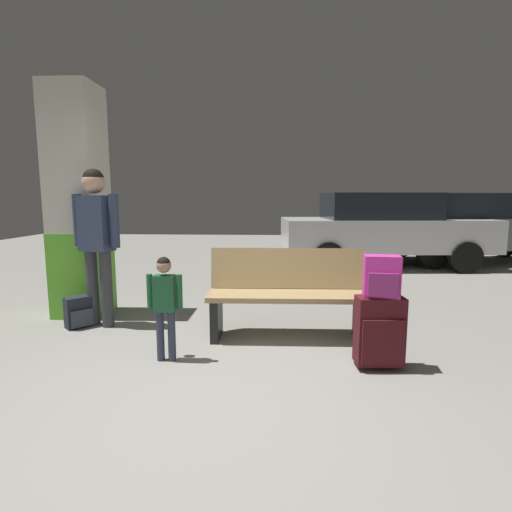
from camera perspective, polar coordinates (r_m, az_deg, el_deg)
name	(u,v)px	position (r m, az deg, el deg)	size (l,w,h in m)	color
ground_plane	(249,286)	(6.66, -1.06, -4.36)	(18.00, 18.00, 0.10)	gray
structural_pillar	(79,204)	(5.19, -23.98, 6.82)	(0.57, 0.57, 2.69)	#66C633
bench	(288,294)	(4.06, 4.60, -5.41)	(1.61, 0.56, 0.89)	tan
suitcase	(379,331)	(3.48, 17.21, -10.19)	(0.39, 0.26, 0.60)	#471419
backpack_bright	(382,277)	(3.36, 17.51, -2.89)	(0.29, 0.21, 0.34)	#D833A5
child	(165,297)	(3.51, -12.91, -5.79)	(0.31, 0.19, 0.91)	#33384C
adult	(96,231)	(4.63, -21.83, 3.39)	(0.56, 0.29, 1.71)	#38383D
backpack_dark_floor	(79,312)	(4.81, -23.90, -7.34)	(0.31, 0.31, 0.34)	#1E232D
parked_car_near	(382,228)	(8.63, 17.52, 3.87)	(4.22, 2.05, 1.51)	silver
parked_car_side	(471,226)	(10.01, 28.38, 3.81)	(4.27, 2.16, 1.51)	slate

